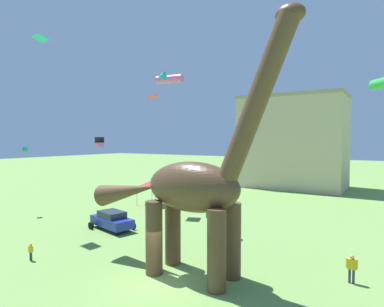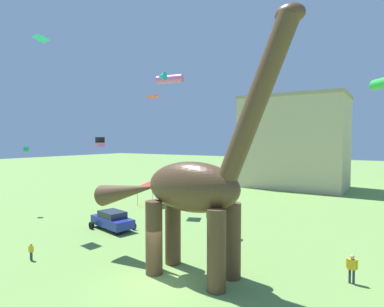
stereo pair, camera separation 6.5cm
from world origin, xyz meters
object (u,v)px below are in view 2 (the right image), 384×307
(dinosaur_sculpture, at_px, (191,187))
(person_vendor_side, at_px, (352,266))
(person_watching_child, at_px, (210,216))
(kite_near_low, at_px, (154,97))
(festival_canopy_tent, at_px, (154,183))
(kite_far_left, at_px, (100,142))
(kite_far_right, at_px, (168,79))
(kite_mid_right, at_px, (26,149))
(kite_high_left, at_px, (41,39))
(parked_sedan_left, at_px, (112,220))
(person_far_spectator, at_px, (31,250))

(dinosaur_sculpture, xyz_separation_m, person_vendor_side, (7.69, 3.64, -4.04))
(person_watching_child, height_order, kite_near_low, kite_near_low)
(dinosaur_sculpture, xyz_separation_m, festival_canopy_tent, (-14.07, 14.20, -2.43))
(kite_near_low, bearing_deg, dinosaur_sculpture, -44.18)
(person_vendor_side, height_order, kite_far_left, kite_far_left)
(festival_canopy_tent, xyz_separation_m, kite_far_right, (6.63, -6.23, 10.35))
(festival_canopy_tent, height_order, kite_mid_right, kite_mid_right)
(kite_high_left, relative_size, kite_far_right, 0.62)
(kite_far_right, distance_m, kite_mid_right, 16.94)
(person_watching_child, distance_m, kite_high_left, 20.84)
(person_vendor_side, bearing_deg, dinosaur_sculpture, 47.78)
(dinosaur_sculpture, xyz_separation_m, kite_high_left, (-16.28, 1.81, 11.19))
(kite_far_left, bearing_deg, kite_far_right, 9.95)
(parked_sedan_left, distance_m, kite_far_left, 8.03)
(person_far_spectator, relative_size, kite_near_low, 0.55)
(person_far_spectator, relative_size, kite_mid_right, 1.96)
(person_far_spectator, xyz_separation_m, kite_high_left, (-6.51, 5.23, 15.51))
(kite_high_left, bearing_deg, person_far_spectator, -38.75)
(kite_high_left, height_order, kite_far_right, kite_high_left)
(parked_sedan_left, xyz_separation_m, kite_near_low, (-1.59, 7.55, 11.28))
(person_vendor_side, xyz_separation_m, kite_high_left, (-23.97, -1.83, 15.24))
(dinosaur_sculpture, xyz_separation_m, kite_far_left, (-14.66, 6.71, 2.37))
(kite_high_left, distance_m, kite_far_left, 10.22)
(kite_mid_right, bearing_deg, festival_canopy_tent, 49.49)
(person_vendor_side, bearing_deg, person_watching_child, -2.83)
(kite_mid_right, bearing_deg, parked_sedan_left, 1.13)
(kite_high_left, height_order, kite_near_low, kite_high_left)
(kite_far_right, xyz_separation_m, kite_near_low, (-4.79, 3.92, -0.81))
(dinosaur_sculpture, xyz_separation_m, kite_near_low, (-12.23, 11.89, 7.10))
(dinosaur_sculpture, distance_m, parked_sedan_left, 12.23)
(kite_far_right, height_order, kite_mid_right, kite_far_right)
(kite_high_left, xyz_separation_m, kite_far_left, (1.63, 4.89, -8.82))
(parked_sedan_left, bearing_deg, person_vendor_side, 11.18)
(parked_sedan_left, bearing_deg, person_watching_child, 48.76)
(parked_sedan_left, relative_size, kite_far_right, 1.76)
(person_far_spectator, xyz_separation_m, festival_canopy_tent, (-4.30, 17.62, 1.89))
(kite_far_left, relative_size, kite_mid_right, 1.66)
(person_watching_child, distance_m, kite_far_right, 12.39)
(dinosaur_sculpture, xyz_separation_m, person_watching_child, (-3.92, 9.12, -3.91))
(parked_sedan_left, bearing_deg, festival_canopy_tent, 122.47)
(person_vendor_side, bearing_deg, parked_sedan_left, 20.26)
(festival_canopy_tent, distance_m, kite_near_low, 9.98)
(festival_canopy_tent, xyz_separation_m, kite_high_left, (-2.21, -12.39, 13.63))
(dinosaur_sculpture, relative_size, kite_mid_right, 24.86)
(person_far_spectator, bearing_deg, dinosaur_sculpture, -81.98)
(person_vendor_side, height_order, kite_near_low, kite_near_low)
(kite_far_right, bearing_deg, kite_high_left, -145.13)
(parked_sedan_left, bearing_deg, dinosaur_sculpture, -8.81)
(kite_far_left, height_order, kite_mid_right, kite_far_left)
(dinosaur_sculpture, height_order, person_vendor_side, dinosaur_sculpture)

